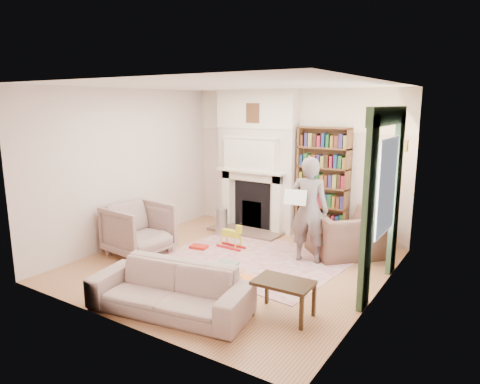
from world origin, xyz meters
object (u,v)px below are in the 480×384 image
Objects in this scene: man_reading at (309,210)px; coffee_table at (283,299)px; bookcase at (323,177)px; armchair_left at (139,229)px; paraffin_heater at (221,222)px; armchair_reading at (347,234)px; rocking_horse at (231,236)px; sofa at (170,289)px.

man_reading is 2.46× the size of coffee_table.
bookcase reaches higher than coffee_table.
man_reading reaches higher than coffee_table.
paraffin_heater is at bearing -14.89° from armchair_left.
armchair_reading is 3.53m from armchair_left.
rocking_horse is (-1.91, 1.71, 0.00)m from coffee_table.
armchair_left is 1.86× the size of rocking_horse.
sofa is 3.65× the size of paraffin_heater.
sofa is 2.46m from rocking_horse.
coffee_table is at bearing 93.71° from man_reading.
armchair_left is 1.60m from rocking_horse.
bookcase is 1.38m from man_reading.
man_reading is at bearing -11.10° from paraffin_heater.
man_reading is (0.30, -1.31, -0.31)m from bookcase.
armchair_left is at bearing -135.03° from rocking_horse.
armchair_reading is 2.14× the size of paraffin_heater.
man_reading is at bearing 8.82° from rocking_horse.
rocking_horse is (-0.68, 2.36, -0.07)m from sofa.
armchair_left reaches higher than rocking_horse.
armchair_left is 0.48× the size of sofa.
man_reading is 3.36× the size of rocking_horse.
bookcase reaches higher than armchair_reading.
armchair_reading is 3.33m from sofa.
sofa is at bearing -71.38° from rocking_horse.
rocking_horse is at bearing -42.61° from paraffin_heater.
bookcase reaches higher than man_reading.
rocking_horse is at bearing -42.60° from armchair_left.
armchair_left is 2.26m from sofa.
rocking_horse is at bearing 96.09° from sofa.
man_reading is at bearing 63.99° from sofa.
man_reading is (-0.45, -0.60, 0.48)m from armchair_reading.
armchair_left is at bearing 13.92° from man_reading.
sofa is at bearing -66.43° from paraffin_heater.
armchair_left is 2.88m from man_reading.
bookcase is 2.64× the size of coffee_table.
armchair_left is 0.55× the size of man_reading.
coffee_table is 1.27× the size of paraffin_heater.
bookcase is 1.57× the size of armchair_reading.
bookcase is at bearing -88.58° from man_reading.
rocking_horse is at bearing -24.11° from armchair_reading.
bookcase is at bearing 55.63° from rocking_horse.
coffee_table is (0.06, -2.46, -0.16)m from armchair_reading.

